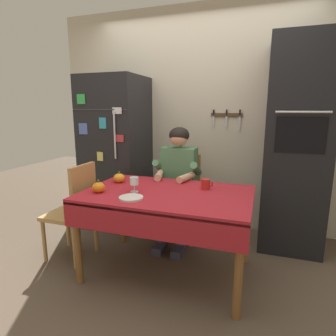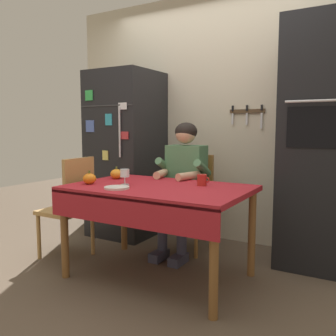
{
  "view_description": "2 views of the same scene",
  "coord_description": "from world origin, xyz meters",
  "px_view_note": "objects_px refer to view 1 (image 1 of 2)",
  "views": [
    {
      "loc": [
        0.74,
        -2.05,
        1.42
      ],
      "look_at": [
        -0.04,
        0.23,
        0.92
      ],
      "focal_mm": 29.97,
      "sensor_mm": 36.0,
      "label": 1
    },
    {
      "loc": [
        1.48,
        -2.3,
        1.2
      ],
      "look_at": [
        -0.0,
        0.25,
        0.87
      ],
      "focal_mm": 38.78,
      "sensor_mm": 36.0,
      "label": 2
    }
  ],
  "objects_px": {
    "wine_glass": "(134,182)",
    "pumpkin_large": "(99,187)",
    "refrigerator": "(117,153)",
    "serving_tray": "(131,198)",
    "seated_person": "(177,176)",
    "coffee_mug": "(206,184)",
    "wall_oven": "(296,147)",
    "pumpkin_medium": "(119,178)",
    "dining_table": "(166,202)",
    "chair_behind_person": "(182,192)",
    "chair_left_side": "(76,208)"
  },
  "relations": [
    {
      "from": "refrigerator",
      "to": "wall_oven",
      "type": "xyz_separation_m",
      "value": [
        2.0,
        0.04,
        0.15
      ]
    },
    {
      "from": "dining_table",
      "to": "pumpkin_medium",
      "type": "height_order",
      "value": "pumpkin_medium"
    },
    {
      "from": "chair_left_side",
      "to": "wine_glass",
      "type": "distance_m",
      "value": 0.72
    },
    {
      "from": "dining_table",
      "to": "pumpkin_large",
      "type": "height_order",
      "value": "pumpkin_large"
    },
    {
      "from": "refrigerator",
      "to": "serving_tray",
      "type": "xyz_separation_m",
      "value": [
        0.74,
        -1.13,
        -0.15
      ]
    },
    {
      "from": "seated_person",
      "to": "serving_tray",
      "type": "xyz_separation_m",
      "value": [
        -0.12,
        -0.85,
        0.01
      ]
    },
    {
      "from": "chair_left_side",
      "to": "serving_tray",
      "type": "height_order",
      "value": "chair_left_side"
    },
    {
      "from": "seated_person",
      "to": "pumpkin_medium",
      "type": "bearing_deg",
      "value": -135.69
    },
    {
      "from": "refrigerator",
      "to": "serving_tray",
      "type": "height_order",
      "value": "refrigerator"
    },
    {
      "from": "refrigerator",
      "to": "wall_oven",
      "type": "height_order",
      "value": "wall_oven"
    },
    {
      "from": "coffee_mug",
      "to": "serving_tray",
      "type": "bearing_deg",
      "value": -137.83
    },
    {
      "from": "chair_left_side",
      "to": "pumpkin_large",
      "type": "xyz_separation_m",
      "value": [
        0.36,
        -0.15,
        0.27
      ]
    },
    {
      "from": "seated_person",
      "to": "wine_glass",
      "type": "bearing_deg",
      "value": -104.42
    },
    {
      "from": "dining_table",
      "to": "seated_person",
      "type": "height_order",
      "value": "seated_person"
    },
    {
      "from": "dining_table",
      "to": "pumpkin_large",
      "type": "distance_m",
      "value": 0.58
    },
    {
      "from": "seated_person",
      "to": "wine_glass",
      "type": "distance_m",
      "value": 0.7
    },
    {
      "from": "wall_oven",
      "to": "dining_table",
      "type": "xyz_separation_m",
      "value": [
        -1.05,
        -0.92,
        -0.39
      ]
    },
    {
      "from": "seated_person",
      "to": "serving_tray",
      "type": "distance_m",
      "value": 0.85
    },
    {
      "from": "refrigerator",
      "to": "pumpkin_medium",
      "type": "relative_size",
      "value": 16.38
    },
    {
      "from": "wall_oven",
      "to": "pumpkin_medium",
      "type": "height_order",
      "value": "wall_oven"
    },
    {
      "from": "wall_oven",
      "to": "dining_table",
      "type": "height_order",
      "value": "wall_oven"
    },
    {
      "from": "coffee_mug",
      "to": "serving_tray",
      "type": "xyz_separation_m",
      "value": [
        -0.5,
        -0.45,
        -0.04
      ]
    },
    {
      "from": "refrigerator",
      "to": "chair_behind_person",
      "type": "height_order",
      "value": "refrigerator"
    },
    {
      "from": "dining_table",
      "to": "chair_left_side",
      "type": "xyz_separation_m",
      "value": [
        -0.9,
        -0.02,
        -0.14
      ]
    },
    {
      "from": "seated_person",
      "to": "pumpkin_medium",
      "type": "relative_size",
      "value": 11.33
    },
    {
      "from": "refrigerator",
      "to": "serving_tray",
      "type": "relative_size",
      "value": 9.5
    },
    {
      "from": "dining_table",
      "to": "serving_tray",
      "type": "relative_size",
      "value": 7.39
    },
    {
      "from": "seated_person",
      "to": "chair_left_side",
      "type": "bearing_deg",
      "value": -142.35
    },
    {
      "from": "wall_oven",
      "to": "refrigerator",
      "type": "bearing_deg",
      "value": -178.86
    },
    {
      "from": "chair_behind_person",
      "to": "coffee_mug",
      "type": "relative_size",
      "value": 8.93
    },
    {
      "from": "coffee_mug",
      "to": "pumpkin_large",
      "type": "distance_m",
      "value": 0.91
    },
    {
      "from": "serving_tray",
      "to": "wine_glass",
      "type": "bearing_deg",
      "value": 107.44
    },
    {
      "from": "seated_person",
      "to": "serving_tray",
      "type": "relative_size",
      "value": 6.57
    },
    {
      "from": "refrigerator",
      "to": "pumpkin_medium",
      "type": "xyz_separation_m",
      "value": [
        0.42,
        -0.71,
        -0.12
      ]
    },
    {
      "from": "refrigerator",
      "to": "chair_behind_person",
      "type": "distance_m",
      "value": 0.95
    },
    {
      "from": "wine_glass",
      "to": "pumpkin_medium",
      "type": "height_order",
      "value": "wine_glass"
    },
    {
      "from": "wall_oven",
      "to": "wine_glass",
      "type": "height_order",
      "value": "wall_oven"
    },
    {
      "from": "wine_glass",
      "to": "pumpkin_large",
      "type": "bearing_deg",
      "value": -159.11
    },
    {
      "from": "pumpkin_medium",
      "to": "serving_tray",
      "type": "distance_m",
      "value": 0.53
    },
    {
      "from": "wine_glass",
      "to": "pumpkin_large",
      "type": "distance_m",
      "value": 0.3
    },
    {
      "from": "seated_person",
      "to": "pumpkin_large",
      "type": "xyz_separation_m",
      "value": [
        -0.45,
        -0.78,
        0.05
      ]
    },
    {
      "from": "wine_glass",
      "to": "pumpkin_medium",
      "type": "xyz_separation_m",
      "value": [
        -0.27,
        0.24,
        -0.04
      ]
    },
    {
      "from": "serving_tray",
      "to": "dining_table",
      "type": "bearing_deg",
      "value": 49.71
    },
    {
      "from": "dining_table",
      "to": "wine_glass",
      "type": "height_order",
      "value": "wine_glass"
    },
    {
      "from": "wall_oven",
      "to": "serving_tray",
      "type": "bearing_deg",
      "value": -137.14
    },
    {
      "from": "serving_tray",
      "to": "coffee_mug",
      "type": "bearing_deg",
      "value": 42.17
    },
    {
      "from": "chair_behind_person",
      "to": "coffee_mug",
      "type": "xyz_separation_m",
      "value": [
        0.38,
        -0.59,
        0.27
      ]
    },
    {
      "from": "refrigerator",
      "to": "pumpkin_large",
      "type": "xyz_separation_m",
      "value": [
        0.41,
        -1.06,
        -0.12
      ]
    },
    {
      "from": "wall_oven",
      "to": "pumpkin_large",
      "type": "xyz_separation_m",
      "value": [
        -1.59,
        -1.1,
        -0.27
      ]
    },
    {
      "from": "chair_behind_person",
      "to": "wine_glass",
      "type": "relative_size",
      "value": 7.24
    }
  ]
}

